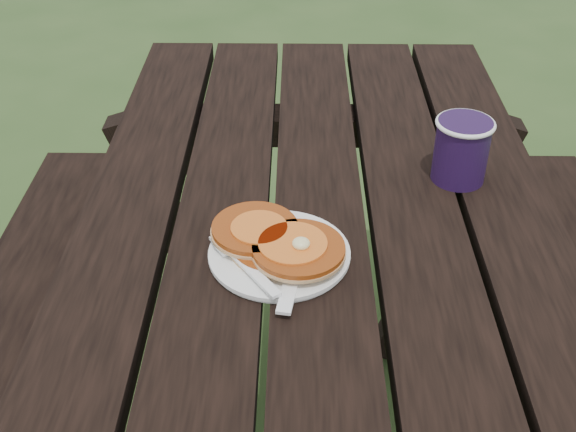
{
  "coord_description": "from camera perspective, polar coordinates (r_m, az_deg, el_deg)",
  "views": [
    {
      "loc": [
        -0.04,
        -0.7,
        1.4
      ],
      "look_at": [
        -0.05,
        0.14,
        0.8
      ],
      "focal_mm": 45.0,
      "sensor_mm": 36.0,
      "label": 1
    }
  ],
  "objects": [
    {
      "name": "knife",
      "position": [
        1.0,
        0.53,
        -4.23
      ],
      "size": [
        0.05,
        0.18,
        0.0
      ],
      "primitive_type": "cube",
      "rotation": [
        0.0,
        0.0,
        -0.16
      ],
      "color": "white",
      "rests_on": "plate"
    },
    {
      "name": "fork",
      "position": [
        0.98,
        -2.62,
        -4.58
      ],
      "size": [
        0.12,
        0.15,
        0.01
      ],
      "primitive_type": null,
      "rotation": [
        0.0,
        0.0,
        0.6
      ],
      "color": "white",
      "rests_on": "plate"
    },
    {
      "name": "plate",
      "position": [
        1.04,
        -0.69,
        -3.06
      ],
      "size": [
        0.25,
        0.25,
        0.01
      ],
      "primitive_type": "cylinder",
      "rotation": [
        0.0,
        0.0,
        -0.3
      ],
      "color": "white",
      "rests_on": "picnic_table"
    },
    {
      "name": "pancake_stack",
      "position": [
        1.03,
        -0.82,
        -2.03
      ],
      "size": [
        0.19,
        0.18,
        0.04
      ],
      "rotation": [
        0.0,
        0.0,
        -0.36
      ],
      "color": "#994011",
      "rests_on": "plate"
    },
    {
      "name": "coffee_cup",
      "position": [
        1.21,
        13.57,
        5.33
      ],
      "size": [
        0.1,
        0.1,
        0.11
      ],
      "rotation": [
        0.0,
        0.0,
        0.14
      ],
      "color": "#210F35",
      "rests_on": "picnic_table"
    }
  ]
}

